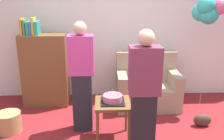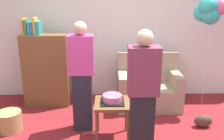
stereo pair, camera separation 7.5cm
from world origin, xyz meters
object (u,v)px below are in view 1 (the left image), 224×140
bookshelf (45,69)px  person_blowing_candles (82,77)px  birthday_cake (113,99)px  side_table (113,108)px  balloon_bunch (208,10)px  person_holding_cake (144,97)px  handbag (202,120)px  couch (147,87)px  wicker_basket (9,122)px

bookshelf → person_blowing_candles: size_ratio=0.97×
birthday_cake → bookshelf: bearing=133.8°
side_table → person_blowing_candles: 0.64m
birthday_cake → balloon_bunch: (1.56, 0.92, 1.10)m
birthday_cake → person_holding_cake: (0.35, -0.46, 0.21)m
person_blowing_candles → handbag: person_blowing_candles is taller
side_table → person_blowing_candles: (-0.44, 0.30, 0.35)m
couch → person_blowing_candles: 1.46m
wicker_basket → bookshelf: bearing=69.6°
person_holding_cake → handbag: (1.06, 0.76, -0.73)m
side_table → handbag: (1.41, 0.31, -0.38)m
person_blowing_candles → balloon_bunch: bearing=-0.9°
side_table → balloon_bunch: 2.19m
side_table → person_holding_cake: 0.67m
balloon_bunch → bookshelf: bearing=173.5°
wicker_basket → handbag: bearing=1.0°
person_holding_cake → wicker_basket: (-1.88, 0.71, -0.68)m
birthday_cake → wicker_basket: birthday_cake is taller
couch → balloon_bunch: size_ratio=0.57×
wicker_basket → person_holding_cake: bearing=-20.7°
side_table → handbag: size_ratio=2.03×
wicker_basket → handbag: size_ratio=1.29×
handbag → balloon_bunch: (0.15, 0.61, 1.62)m
side_table → wicker_basket: bearing=170.6°
couch → side_table: 1.31m
couch → handbag: bearing=-47.5°
bookshelf → side_table: (1.18, -1.23, -0.20)m
balloon_bunch → side_table: bearing=-149.5°
bookshelf → birthday_cake: 1.70m
person_blowing_candles → person_holding_cake: same height
person_holding_cake → balloon_bunch: 2.03m
bookshelf → handbag: 2.81m
handbag → balloon_bunch: bearing=76.5°
wicker_basket → balloon_bunch: 3.53m
couch → bookshelf: size_ratio=0.69×
balloon_bunch → person_holding_cake: bearing=-131.4°
person_blowing_candles → side_table: bearing=-52.9°
handbag → wicker_basket: bearing=-179.0°
bookshelf → birthday_cake: bearing=-46.2°
bookshelf → handbag: bearing=-19.6°
person_holding_cake → handbag: 1.50m
couch → person_blowing_candles: person_blowing_candles is taller
handbag → person_blowing_candles: bearing=-179.9°
birthday_cake → wicker_basket: 1.63m
person_blowing_candles → wicker_basket: (-1.10, -0.05, -0.68)m
person_holding_cake → birthday_cake: bearing=-57.3°
bookshelf → wicker_basket: 1.16m
birthday_cake → person_holding_cake: bearing=-52.7°
side_table → wicker_basket: size_ratio=1.58×
side_table → couch: bearing=58.9°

